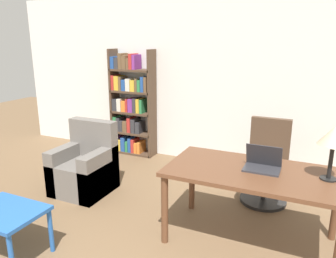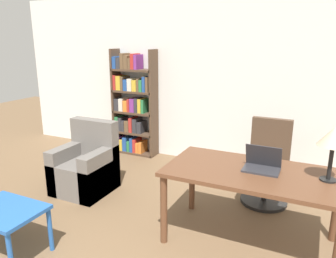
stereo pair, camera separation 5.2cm
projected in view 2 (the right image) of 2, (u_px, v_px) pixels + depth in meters
wall_back at (228, 82)px, 5.07m from camera, size 8.00×0.06×2.70m
desk at (252, 180)px, 3.16m from camera, size 1.66×0.88×0.76m
laptop at (262, 165)px, 3.15m from camera, size 0.34×0.24×0.24m
table_lamp at (334, 138)px, 2.82m from camera, size 0.27×0.27×0.50m
office_chair at (267, 167)px, 4.08m from camera, size 0.57×0.57×1.04m
side_table_blue at (5, 216)px, 3.01m from camera, size 0.68×0.52×0.48m
armchair at (86, 168)px, 4.38m from camera, size 0.69×0.68×0.94m
bookshelf at (132, 106)px, 5.71m from camera, size 0.79×0.28×1.83m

